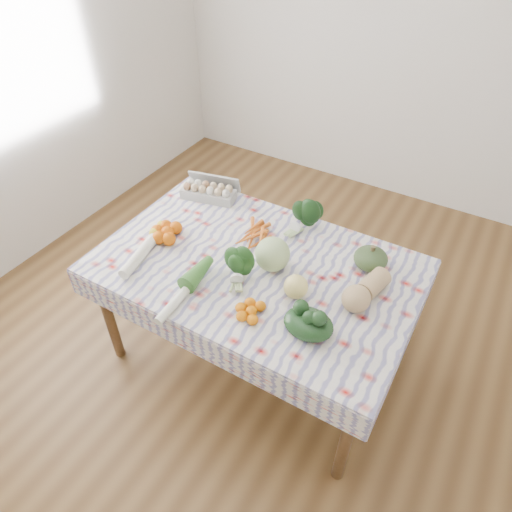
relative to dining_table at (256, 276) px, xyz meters
The scene contains 17 objects.
ground 0.68m from the dining_table, ahead, with size 4.50×4.50×0.00m, color brown.
wall_back 2.36m from the dining_table, 90.00° to the left, with size 4.00×0.04×2.80m, color white.
dining_table is the anchor object (origin of this frame).
tablecloth 0.08m from the dining_table, ahead, with size 1.66×1.06×0.01m, color white.
egg_carton 0.69m from the dining_table, 146.28° to the left, with size 0.34×0.13×0.09m, color #AAABA6.
carrot_bunch 0.23m from the dining_table, 125.50° to the left, with size 0.23×0.21×0.04m, color orange.
kale_bunch 0.43m from the dining_table, 80.68° to the left, with size 0.18×0.16×0.16m, color black.
kabocha_squash 0.61m from the dining_table, 28.72° to the left, with size 0.17×0.17×0.11m, color #374F28.
cabbage 0.19m from the dining_table, 15.13° to the left, with size 0.18×0.18×0.18m, color #AACB81.
butternut_squash 0.60m from the dining_table, ahead, with size 0.13×0.29×0.13m, color tan.
orange_cluster 0.55m from the dining_table, behind, with size 0.24×0.24×0.08m, color #DF5D06.
broccoli 0.20m from the dining_table, 103.44° to the right, with size 0.16×0.16×0.12m, color #1F4D1A.
mandarin_cluster 0.37m from the dining_table, 63.07° to the right, with size 0.18×0.18×0.06m, color orange.
grapefruit 0.33m from the dining_table, 19.01° to the right, with size 0.12×0.12×0.12m, color #F1DC75.
spinach_bag 0.52m from the dining_table, 32.02° to the right, with size 0.23×0.18×0.10m, color black.
daikon 0.62m from the dining_table, 156.19° to the right, with size 0.06×0.06×0.41m, color white.
leek 0.42m from the dining_table, 117.07° to the right, with size 0.05×0.05×0.44m, color white.
Camera 1 is at (0.90, -1.52, 2.38)m, focal length 32.00 mm.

